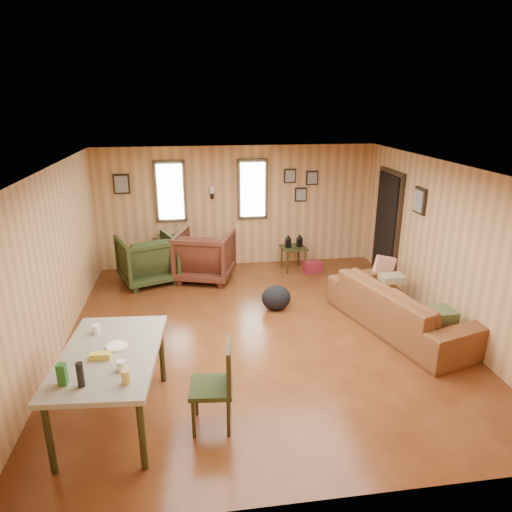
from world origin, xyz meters
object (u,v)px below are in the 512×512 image
(recliner_green, at_px, (147,257))
(recliner_brown, at_px, (205,253))
(side_table, at_px, (294,246))
(end_table, at_px, (168,250))
(sofa, at_px, (401,300))
(dining_table, at_px, (109,360))

(recliner_green, bearing_deg, recliner_brown, 159.36)
(recliner_brown, distance_m, side_table, 1.77)
(end_table, bearing_deg, recliner_brown, -38.36)
(sofa, height_order, side_table, sofa)
(recliner_brown, xyz_separation_m, dining_table, (-1.10, -3.95, 0.24))
(recliner_green, bearing_deg, side_table, 163.99)
(sofa, xyz_separation_m, dining_table, (-3.86, -1.53, 0.28))
(recliner_green, bearing_deg, sofa, 126.67)
(sofa, bearing_deg, side_table, 4.36)
(sofa, xyz_separation_m, side_table, (-1.01, 2.66, 0.03))
(sofa, relative_size, end_table, 3.18)
(recliner_brown, bearing_deg, side_table, -154.73)
(recliner_green, distance_m, side_table, 2.82)
(sofa, distance_m, recliner_brown, 3.67)
(sofa, xyz_separation_m, recliner_brown, (-2.76, 2.42, 0.04))
(recliner_green, distance_m, dining_table, 3.95)
(recliner_brown, xyz_separation_m, end_table, (-0.72, 0.57, -0.09))
(sofa, height_order, dining_table, dining_table)
(sofa, distance_m, end_table, 4.58)
(end_table, distance_m, side_table, 2.49)
(recliner_brown, height_order, side_table, recliner_brown)
(end_table, bearing_deg, dining_table, -94.89)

